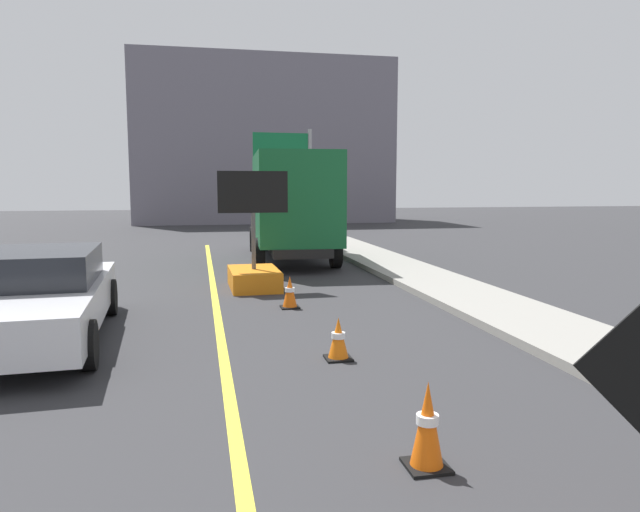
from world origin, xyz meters
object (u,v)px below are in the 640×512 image
at_px(pickup_car, 38,296).
at_px(traffic_cone_far_lane, 290,292).
at_px(arrow_board_trailer, 254,268).
at_px(highway_guide_sign, 294,163).
at_px(traffic_cone_mid_lane, 338,339).
at_px(box_truck, 291,204).
at_px(traffic_cone_near_sign, 427,426).

height_order(pickup_car, traffic_cone_far_lane, pickup_car).
bearing_deg(arrow_board_trailer, highway_guide_sign, 77.10).
relative_size(arrow_board_trailer, traffic_cone_far_lane, 4.29).
distance_m(traffic_cone_mid_lane, traffic_cone_far_lane, 3.49).
bearing_deg(box_truck, pickup_car, -120.70).
distance_m(arrow_board_trailer, highway_guide_sign, 14.60).
distance_m(box_truck, traffic_cone_mid_lane, 10.96).
bearing_deg(traffic_cone_mid_lane, traffic_cone_near_sign, -89.89).
relative_size(box_truck, pickup_car, 1.43).
bearing_deg(box_truck, traffic_cone_mid_lane, -95.51).
relative_size(traffic_cone_near_sign, traffic_cone_far_lane, 1.20).
bearing_deg(traffic_cone_mid_lane, traffic_cone_far_lane, 92.18).
xyz_separation_m(arrow_board_trailer, pickup_car, (-3.65, -3.96, 0.22)).
distance_m(traffic_cone_near_sign, traffic_cone_mid_lane, 3.17).
xyz_separation_m(pickup_car, traffic_cone_near_sign, (4.26, -5.05, -0.33)).
relative_size(box_truck, highway_guide_sign, 1.48).
relative_size(box_truck, traffic_cone_far_lane, 11.77).
distance_m(highway_guide_sign, traffic_cone_far_lane, 16.80).
distance_m(traffic_cone_near_sign, traffic_cone_far_lane, 6.66).
bearing_deg(box_truck, traffic_cone_far_lane, -99.13).
height_order(box_truck, pickup_car, box_truck).
distance_m(pickup_car, traffic_cone_far_lane, 4.44).
distance_m(box_truck, traffic_cone_near_sign, 14.09).
distance_m(pickup_car, highway_guide_sign, 19.35).
distance_m(arrow_board_trailer, traffic_cone_near_sign, 9.03).
distance_m(box_truck, highway_guide_sign, 9.24).
bearing_deg(traffic_cone_far_lane, box_truck, 80.87).
bearing_deg(highway_guide_sign, pickup_car, -110.92).
bearing_deg(traffic_cone_far_lane, traffic_cone_mid_lane, -87.82).
distance_m(highway_guide_sign, traffic_cone_near_sign, 23.29).
bearing_deg(traffic_cone_near_sign, arrow_board_trailer, 93.93).
height_order(arrow_board_trailer, traffic_cone_near_sign, arrow_board_trailer).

